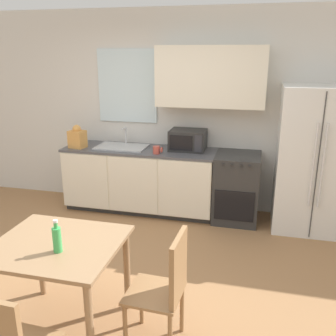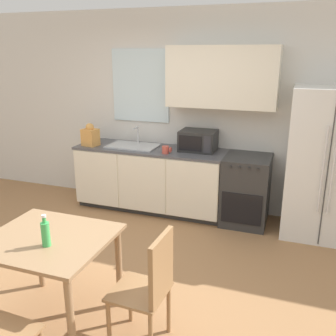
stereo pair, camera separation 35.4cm
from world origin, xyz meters
name	(u,v)px [view 1 (the left image)]	position (x,y,z in m)	size (l,w,h in m)	color
ground_plane	(114,285)	(0.00, 0.00, 0.00)	(12.00, 12.00, 0.00)	#9E7047
wall_back	(173,106)	(0.08, 2.12, 1.43)	(12.00, 0.38, 2.70)	silver
kitchen_counter	(140,179)	(-0.31, 1.80, 0.45)	(2.08, 0.66, 0.89)	#333333
oven_range	(236,187)	(1.02, 1.80, 0.44)	(0.57, 0.65, 0.89)	#2D2D2D
refrigerator	(314,160)	(1.92, 1.77, 0.89)	(0.87, 0.74, 1.77)	silver
kitchen_sink	(122,146)	(-0.57, 1.81, 0.90)	(0.68, 0.44, 0.25)	#B7BABC
microwave	(188,140)	(0.34, 1.90, 1.02)	(0.47, 0.38, 0.27)	#282828
coffee_mug	(157,150)	(-0.01, 1.61, 0.94)	(0.12, 0.09, 0.10)	#BF4C3F
grocery_bag_0	(77,138)	(-1.15, 1.66, 1.02)	(0.23, 0.21, 0.32)	#DB994C
dining_table	(58,257)	(-0.18, -0.63, 0.65)	(0.95, 0.85, 0.77)	#997551
dining_chair_side	(167,284)	(0.68, -0.61, 0.54)	(0.42, 0.42, 0.93)	#997047
drink_bottle	(57,239)	(-0.10, -0.74, 0.87)	(0.06, 0.06, 0.25)	#3FB259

